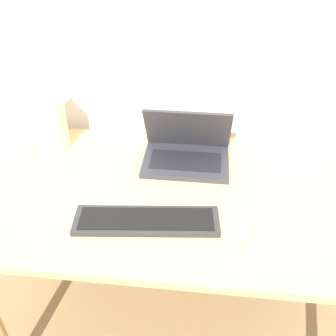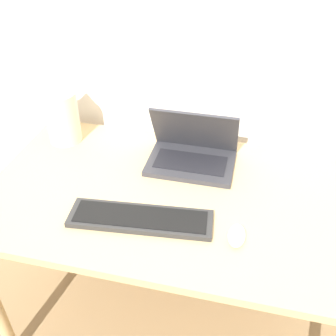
{
  "view_description": "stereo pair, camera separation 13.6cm",
  "coord_description": "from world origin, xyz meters",
  "px_view_note": "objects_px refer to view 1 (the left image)",
  "views": [
    {
      "loc": [
        0.12,
        -0.69,
        1.64
      ],
      "look_at": [
        -0.0,
        0.4,
        0.83
      ],
      "focal_mm": 42.0,
      "sensor_mm": 36.0,
      "label": 1
    },
    {
      "loc": [
        0.25,
        -0.66,
        1.64
      ],
      "look_at": [
        -0.0,
        0.4,
        0.83
      ],
      "focal_mm": 42.0,
      "sensor_mm": 36.0,
      "label": 2
    }
  ],
  "objects_px": {
    "vase": "(48,115)",
    "mouse": "(244,229)",
    "keyboard": "(146,221)",
    "laptop": "(186,150)"
  },
  "relations": [
    {
      "from": "keyboard",
      "to": "mouse",
      "type": "bearing_deg",
      "value": -1.51
    },
    {
      "from": "laptop",
      "to": "mouse",
      "type": "distance_m",
      "value": 0.43
    },
    {
      "from": "keyboard",
      "to": "vase",
      "type": "height_order",
      "value": "vase"
    },
    {
      "from": "mouse",
      "to": "vase",
      "type": "relative_size",
      "value": 0.32
    },
    {
      "from": "mouse",
      "to": "vase",
      "type": "bearing_deg",
      "value": 151.69
    },
    {
      "from": "laptop",
      "to": "keyboard",
      "type": "xyz_separation_m",
      "value": [
        -0.1,
        -0.37,
        -0.04
      ]
    },
    {
      "from": "mouse",
      "to": "vase",
      "type": "distance_m",
      "value": 0.89
    },
    {
      "from": "vase",
      "to": "mouse",
      "type": "bearing_deg",
      "value": -28.31
    },
    {
      "from": "vase",
      "to": "keyboard",
      "type": "bearing_deg",
      "value": -41.74
    },
    {
      "from": "laptop",
      "to": "vase",
      "type": "bearing_deg",
      "value": 176.04
    }
  ]
}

